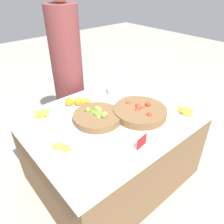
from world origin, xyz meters
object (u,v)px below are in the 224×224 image
Objects in this scene: tomato_basket at (140,112)px; vendor_person at (68,76)px; price_sign at (142,142)px; lime_bowl at (97,117)px; metal_bowl at (124,89)px.

vendor_person is (-0.11, 1.00, 0.04)m from tomato_basket.
lime_bowl is at bearing 85.29° from price_sign.
vendor_person is at bearing 73.45° from price_sign.
price_sign is at bearing -125.25° from metal_bowl.
vendor_person is (-0.31, 0.60, 0.04)m from metal_bowl.
metal_bowl is at bearing 46.31° from price_sign.
vendor_person reaches higher than tomato_basket.
metal_bowl is at bearing -62.70° from vendor_person.
lime_bowl reaches higher than metal_bowl.
tomato_basket reaches higher than lime_bowl.
vendor_person is (0.18, 1.29, 0.03)m from price_sign.
price_sign is 0.06× the size of vendor_person.
vendor_person reaches higher than price_sign.
lime_bowl is 0.48m from price_sign.
lime_bowl is at bearing -104.85° from vendor_person.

